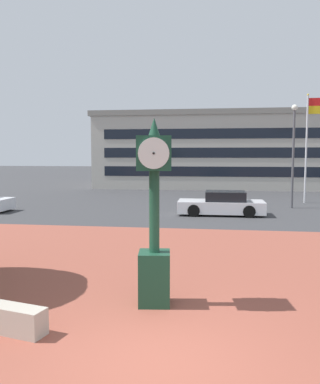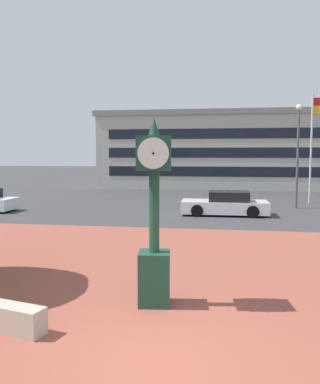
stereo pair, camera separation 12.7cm
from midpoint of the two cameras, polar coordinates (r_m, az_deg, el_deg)
ground_plane at (r=6.95m, az=0.25°, el=-22.61°), size 200.00×200.00×0.00m
plaza_brick_paving at (r=10.30m, az=3.37°, el=-13.06°), size 44.00×15.33×0.01m
street_clock at (r=8.64m, az=-0.41°, el=-4.23°), size 0.80×0.85×4.02m
car_street_far at (r=21.93m, az=9.44°, el=-1.74°), size 4.61×2.02×1.28m
flagpole_primary at (r=28.69m, az=21.34°, el=7.42°), size 1.90×0.14×7.23m
civic_building at (r=43.04m, az=10.20°, el=5.82°), size 25.89×13.26×7.30m
street_lamp_post at (r=25.52m, az=19.10°, el=6.35°), size 0.36×0.36×6.20m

